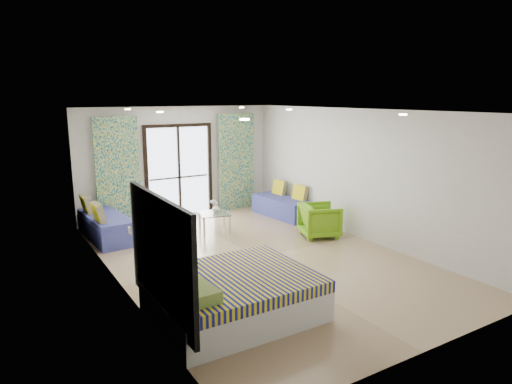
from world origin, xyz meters
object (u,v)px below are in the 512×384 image
bed (232,295)px  daybed_left (105,226)px  coffee_table (214,215)px  daybed_right (283,206)px  armchair (320,219)px

bed → daybed_left: bearing=98.2°
coffee_table → daybed_left: bearing=161.7°
bed → daybed_right: bearing=48.0°
coffee_table → armchair: bearing=-40.3°
bed → coffee_table: size_ratio=2.72×
armchair → coffee_table: bearing=69.2°
daybed_left → daybed_right: bearing=-9.1°
coffee_table → daybed_right: bearing=8.4°
daybed_right → armchair: size_ratio=2.24×
daybed_right → armchair: daybed_right is taller
coffee_table → armchair: 2.31m
daybed_right → coffee_table: daybed_right is taller
bed → daybed_left: 4.46m
bed → daybed_left: (-0.64, 4.42, -0.03)m
daybed_right → armchair: (-0.28, -1.80, 0.13)m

